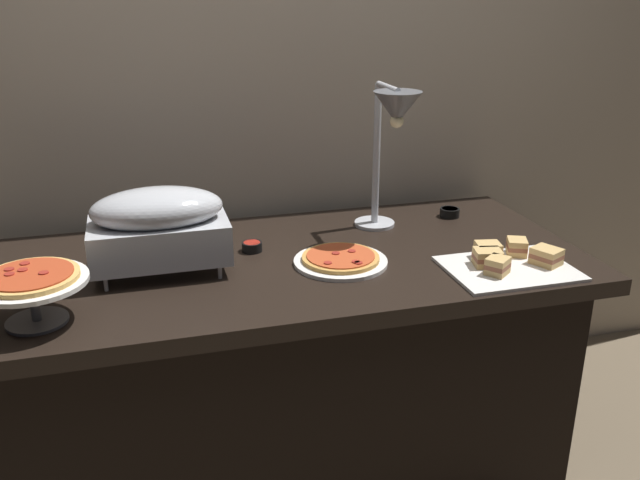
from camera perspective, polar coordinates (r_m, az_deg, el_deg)
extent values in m
plane|color=brown|center=(2.47, -3.26, -18.20)|extent=(8.00, 8.00, 0.00)
cube|color=tan|center=(2.43, -6.46, 12.40)|extent=(4.40, 0.04, 2.40)
cube|color=black|center=(2.08, -3.67, -2.29)|extent=(1.90, 0.84, 0.05)
cube|color=black|center=(2.26, -3.44, -11.19)|extent=(1.75, 0.74, 0.71)
cylinder|color=#B7BABF|center=(1.95, -17.65, -3.56)|extent=(0.01, 0.01, 0.04)
cylinder|color=#B7BABF|center=(1.95, -8.45, -2.67)|extent=(0.01, 0.01, 0.04)
cylinder|color=#B7BABF|center=(2.11, -17.56, -1.60)|extent=(0.01, 0.01, 0.04)
cylinder|color=#B7BABF|center=(2.12, -9.11, -0.78)|extent=(0.01, 0.01, 0.04)
cube|color=#B7BABF|center=(2.00, -13.37, -0.04)|extent=(0.39, 0.23, 0.12)
ellipsoid|color=#B7BABF|center=(1.97, -13.60, 2.58)|extent=(0.37, 0.21, 0.12)
cylinder|color=#B7BABF|center=(2.37, 4.62, 1.41)|extent=(0.14, 0.14, 0.01)
cylinder|color=#B7BABF|center=(2.30, 4.79, 7.14)|extent=(0.02, 0.02, 0.48)
cylinder|color=#B7BABF|center=(2.18, 5.76, 12.70)|extent=(0.02, 0.17, 0.02)
cone|color=#595B60|center=(2.11, 6.55, 11.03)|extent=(0.15, 0.15, 0.10)
sphere|color=#F9EAB2|center=(2.12, 6.50, 9.96)|extent=(0.04, 0.04, 0.04)
cylinder|color=white|center=(2.04, 1.75, -1.84)|extent=(0.28, 0.28, 0.01)
cylinder|color=#C68E42|center=(2.03, 1.75, -1.53)|extent=(0.23, 0.23, 0.01)
cylinder|color=#B74723|center=(2.03, 1.75, -1.32)|extent=(0.21, 0.21, 0.00)
cylinder|color=maroon|center=(1.97, 3.28, -1.94)|extent=(0.02, 0.02, 0.00)
cylinder|color=maroon|center=(1.98, 3.04, -1.85)|extent=(0.02, 0.02, 0.00)
cylinder|color=maroon|center=(2.06, 2.70, -0.94)|extent=(0.02, 0.02, 0.00)
cylinder|color=maroon|center=(2.04, 1.34, -1.13)|extent=(0.02, 0.02, 0.00)
cylinder|color=maroon|center=(1.97, 0.67, -1.95)|extent=(0.02, 0.02, 0.00)
cylinder|color=#595B60|center=(1.82, -22.98, -4.95)|extent=(0.02, 0.02, 0.11)
cylinder|color=#595B60|center=(1.84, -22.77, -6.32)|extent=(0.15, 0.15, 0.01)
cylinder|color=white|center=(1.79, -23.24, -3.25)|extent=(0.28, 0.28, 0.01)
cylinder|color=#DBA856|center=(1.79, -23.30, -2.90)|extent=(0.23, 0.23, 0.01)
cylinder|color=#AD3D1E|center=(1.79, -23.33, -2.66)|extent=(0.21, 0.21, 0.00)
cylinder|color=maroon|center=(1.80, -24.77, -2.64)|extent=(0.02, 0.02, 0.00)
cylinder|color=maroon|center=(1.85, -23.67, -1.83)|extent=(0.02, 0.02, 0.00)
cylinder|color=maroon|center=(1.77, -22.32, -2.58)|extent=(0.02, 0.02, 0.00)
cylinder|color=maroon|center=(1.81, -23.83, -2.33)|extent=(0.02, 0.02, 0.00)
cylinder|color=maroon|center=(1.83, -24.79, -2.26)|extent=(0.02, 0.02, 0.00)
cube|color=white|center=(2.07, 15.65, -2.35)|extent=(0.37, 0.28, 0.01)
cube|color=tan|center=(2.06, 13.93, -1.87)|extent=(0.09, 0.08, 0.02)
cube|color=brown|center=(2.05, 13.97, -1.46)|extent=(0.09, 0.08, 0.01)
cube|color=tan|center=(2.05, 14.00, -1.04)|extent=(0.09, 0.08, 0.02)
cube|color=tan|center=(2.16, 16.25, -0.96)|extent=(0.08, 0.08, 0.02)
cube|color=brown|center=(2.16, 16.29, -0.57)|extent=(0.08, 0.08, 0.01)
cube|color=tan|center=(2.15, 16.34, -0.17)|extent=(0.08, 0.08, 0.02)
cube|color=tan|center=(2.12, 18.53, -1.71)|extent=(0.10, 0.10, 0.02)
cube|color=brown|center=(2.11, 18.58, -1.31)|extent=(0.10, 0.10, 0.01)
cube|color=tan|center=(2.11, 18.63, -0.91)|extent=(0.10, 0.10, 0.02)
cube|color=tan|center=(2.11, 13.96, -1.29)|extent=(0.08, 0.07, 0.02)
cube|color=brown|center=(2.10, 13.99, -0.89)|extent=(0.08, 0.07, 0.01)
cube|color=tan|center=(2.10, 14.03, -0.48)|extent=(0.08, 0.07, 0.02)
cube|color=tan|center=(2.01, 14.73, -2.55)|extent=(0.09, 0.08, 0.02)
cube|color=brown|center=(2.00, 14.77, -2.13)|extent=(0.09, 0.08, 0.01)
cube|color=tan|center=(1.99, 14.81, -1.71)|extent=(0.09, 0.08, 0.02)
cylinder|color=black|center=(2.49, 10.89, 2.30)|extent=(0.07, 0.07, 0.03)
cylinder|color=maroon|center=(2.49, 10.91, 2.58)|extent=(0.06, 0.06, 0.01)
cylinder|color=black|center=(2.14, -5.77, -0.56)|extent=(0.06, 0.06, 0.03)
cylinder|color=maroon|center=(2.14, -5.78, -0.26)|extent=(0.05, 0.05, 0.01)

